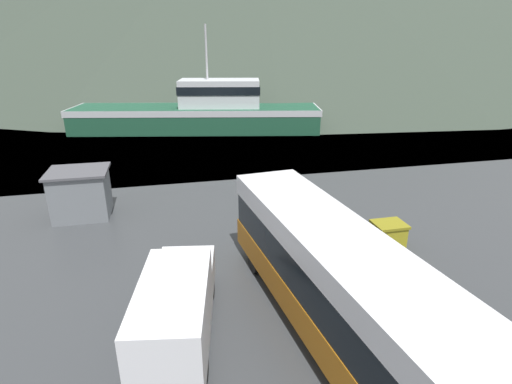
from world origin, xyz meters
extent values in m
plane|color=slate|center=(0.00, 141.48, 0.00)|extent=(240.00, 240.00, 0.00)
cube|color=#B26614|center=(-0.18, 6.09, 0.97)|extent=(3.84, 12.68, 1.04)
cube|color=black|center=(-0.18, 6.09, 2.09)|extent=(3.77, 12.42, 1.19)
cube|color=silver|center=(-0.18, 6.09, 3.05)|extent=(3.84, 12.68, 0.74)
cube|color=black|center=(-0.87, 12.32, 1.88)|extent=(2.18, 0.30, 1.61)
cylinder|color=black|center=(-1.74, 10.32, 0.45)|extent=(0.40, 0.93, 0.90)
cylinder|color=black|center=(0.43, 10.56, 0.45)|extent=(0.40, 0.93, 0.90)
cube|color=silver|center=(-4.91, 6.54, 1.33)|extent=(2.58, 4.42, 1.96)
cube|color=silver|center=(-4.41, 9.47, 0.89)|extent=(2.18, 2.08, 1.08)
cube|color=black|center=(-4.56, 8.61, 1.77)|extent=(1.60, 0.33, 0.69)
cylinder|color=black|center=(-5.28, 9.38, 0.35)|extent=(0.34, 0.73, 0.70)
cylinder|color=black|center=(-3.62, 9.09, 0.35)|extent=(0.34, 0.73, 0.70)
cylinder|color=black|center=(-5.90, 5.75, 0.35)|extent=(0.34, 0.73, 0.70)
cylinder|color=black|center=(-4.25, 5.46, 0.35)|extent=(0.34, 0.73, 0.70)
cube|color=#1E5138|center=(-1.66, 37.38, 1.19)|extent=(24.62, 10.12, 2.39)
cube|color=silver|center=(-1.66, 37.38, 2.09)|extent=(24.86, 10.22, 0.60)
cube|color=silver|center=(0.70, 36.89, 3.68)|extent=(8.29, 5.24, 2.59)
cube|color=black|center=(0.70, 36.89, 4.07)|extent=(8.46, 5.37, 0.78)
cylinder|color=#B2B2B7|center=(-0.43, 37.13, 7.47)|extent=(0.20, 0.20, 4.98)
cube|color=olive|center=(4.40, 11.05, 0.51)|extent=(1.25, 1.04, 1.01)
cube|color=olive|center=(4.40, 11.05, 1.07)|extent=(1.37, 1.14, 0.11)
cube|color=slate|center=(-9.21, 17.52, 1.18)|extent=(2.64, 2.26, 2.35)
cube|color=#4C4C51|center=(-9.21, 17.52, 2.41)|extent=(2.91, 2.49, 0.12)
cube|color=#19234C|center=(14.70, 49.45, 0.50)|extent=(7.00, 6.63, 1.00)
camera|label=1|loc=(-4.72, -2.91, 8.51)|focal=28.00mm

